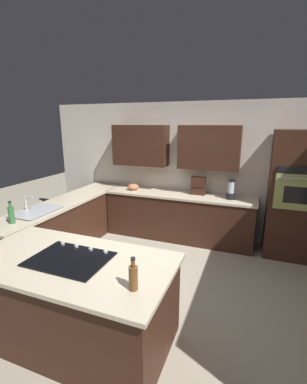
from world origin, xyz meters
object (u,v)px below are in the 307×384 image
at_px(mixing_bowl, 133,187).
at_px(spice_rack, 198,186).
at_px(cooktop, 70,259).
at_px(blender, 231,191).
at_px(second_bottle, 133,277).
at_px(sink_unit, 36,211).
at_px(wall_oven, 294,196).
at_px(dish_soap_bottle, 11,214).

xyz_separation_m(mixing_bowl, spice_rack, (-1.30, -0.09, 0.11)).
bearing_deg(cooktop, blender, -114.50).
relative_size(spice_rack, second_bottle, 1.19).
relative_size(sink_unit, second_bottle, 2.47).
bearing_deg(wall_oven, cooktop, 50.94).
relative_size(spice_rack, dish_soap_bottle, 1.10).
height_order(spice_rack, dish_soap_bottle, spice_rack).
bearing_deg(spice_rack, blender, 171.13).
bearing_deg(blender, wall_oven, -179.45).
relative_size(dish_soap_bottle, second_bottle, 1.09).
bearing_deg(second_bottle, spice_rack, -87.76).
distance_m(blender, second_bottle, 3.05).
height_order(wall_oven, second_bottle, wall_oven).
bearing_deg(spice_rack, wall_oven, 176.99).
bearing_deg(blender, mixing_bowl, -0.00).
relative_size(sink_unit, spice_rack, 2.07).
relative_size(sink_unit, blender, 2.03).
xyz_separation_m(wall_oven, blender, (1.00, 0.01, -0.01)).
bearing_deg(sink_unit, blender, -146.34).
bearing_deg(cooktop, sink_unit, -35.56).
distance_m(wall_oven, spice_rack, 1.60).
relative_size(blender, mixing_bowl, 1.55).
bearing_deg(sink_unit, second_bottle, 150.91).
relative_size(blender, dish_soap_bottle, 1.11).
bearing_deg(dish_soap_bottle, blender, -139.17).
distance_m(dish_soap_bottle, second_bottle, 2.27).
xyz_separation_m(cooktop, spice_rack, (-0.67, -2.88, 0.16)).
bearing_deg(second_bottle, sink_unit, -29.09).
relative_size(sink_unit, cooktop, 0.92).
bearing_deg(dish_soap_bottle, spice_rack, -130.59).
bearing_deg(dish_soap_bottle, wall_oven, -147.87).
xyz_separation_m(sink_unit, spice_rack, (-2.08, -1.88, 0.15)).
bearing_deg(dish_soap_bottle, sink_unit, -83.05).
bearing_deg(mixing_bowl, dish_soap_bottle, 72.36).
bearing_deg(wall_oven, blender, 0.55).
distance_m(spice_rack, dish_soap_bottle, 3.10).
xyz_separation_m(cooktop, mixing_bowl, (0.63, -2.79, 0.05)).
bearing_deg(blender, cooktop, 65.50).
relative_size(blender, second_bottle, 1.21).
height_order(mixing_bowl, dish_soap_bottle, dish_soap_bottle).
relative_size(cooktop, dish_soap_bottle, 2.46).
relative_size(wall_oven, mixing_bowl, 9.46).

